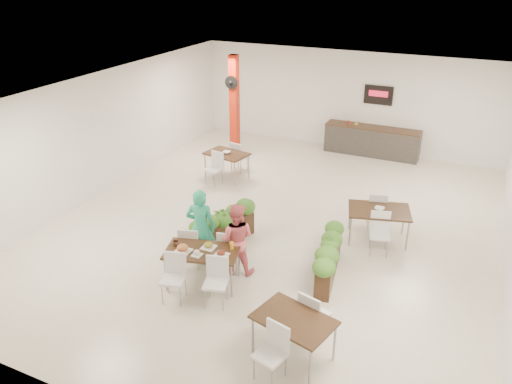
# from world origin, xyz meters

# --- Properties ---
(ground) EXTENTS (12.00, 12.00, 0.00)m
(ground) POSITION_xyz_m (0.00, 0.00, 0.00)
(ground) COLOR beige
(ground) RESTS_ON ground
(room_shell) EXTENTS (10.10, 12.10, 3.22)m
(room_shell) POSITION_xyz_m (0.00, 0.00, 2.01)
(room_shell) COLOR white
(room_shell) RESTS_ON ground
(red_column) EXTENTS (0.40, 0.41, 3.20)m
(red_column) POSITION_xyz_m (-3.00, 3.79, 1.64)
(red_column) COLOR #B9210C
(red_column) RESTS_ON ground
(service_counter) EXTENTS (3.00, 0.64, 2.20)m
(service_counter) POSITION_xyz_m (1.00, 5.65, 0.49)
(service_counter) COLOR #2C2927
(service_counter) RESTS_ON ground
(main_table) EXTENTS (1.60, 1.88, 0.92)m
(main_table) POSITION_xyz_m (-0.37, -2.80, 0.64)
(main_table) COLOR black
(main_table) RESTS_ON ground
(diner_man) EXTENTS (0.70, 0.55, 1.68)m
(diner_man) POSITION_xyz_m (-0.76, -2.15, 0.84)
(diner_man) COLOR #27AA81
(diner_man) RESTS_ON ground
(diner_woman) EXTENTS (0.87, 0.75, 1.52)m
(diner_woman) POSITION_xyz_m (0.04, -2.15, 0.76)
(diner_woman) COLOR #EA6872
(diner_woman) RESTS_ON ground
(planter_left) EXTENTS (0.93, 1.63, 0.90)m
(planter_left) POSITION_xyz_m (-0.73, -1.29, 0.49)
(planter_left) COLOR black
(planter_left) RESTS_ON ground
(planter_right) EXTENTS (0.63, 1.83, 0.96)m
(planter_right) POSITION_xyz_m (1.78, -1.54, 0.49)
(planter_right) COLOR black
(planter_right) RESTS_ON ground
(side_table_a) EXTENTS (1.32, 1.67, 0.92)m
(side_table_a) POSITION_xyz_m (-2.38, 2.06, 0.63)
(side_table_a) COLOR black
(side_table_a) RESTS_ON ground
(side_table_b) EXTENTS (1.53, 1.67, 0.92)m
(side_table_b) POSITION_xyz_m (2.35, 0.32, 0.64)
(side_table_b) COLOR black
(side_table_b) RESTS_ON ground
(side_table_c) EXTENTS (1.38, 1.67, 0.92)m
(side_table_c) POSITION_xyz_m (1.94, -3.93, 0.63)
(side_table_c) COLOR black
(side_table_c) RESTS_ON ground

